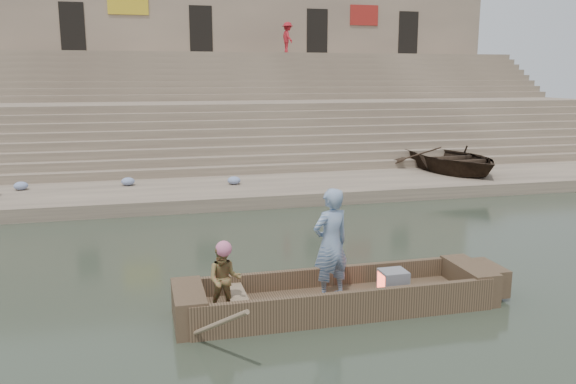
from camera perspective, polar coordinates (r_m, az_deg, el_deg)
name	(u,v)px	position (r m, az deg, el deg)	size (l,w,h in m)	color
ground	(419,266)	(12.82, 12.75, -7.08)	(120.00, 120.00, 0.00)	#283125
lower_landing	(312,188)	(19.98, 2.42, 0.44)	(32.00, 4.00, 0.40)	gray
mid_landing	(266,132)	(27.02, -2.13, 5.89)	(32.00, 3.00, 2.80)	gray
upper_landing	(241,100)	(33.80, -4.67, 9.01)	(32.00, 3.00, 5.20)	gray
ghat_steps	(259,121)	(28.63, -2.85, 7.00)	(32.00, 11.00, 5.20)	gray
building_wall	(229,49)	(37.75, -5.79, 13.80)	(32.00, 5.07, 11.20)	tan
main_rowboat	(337,303)	(10.30, 4.87, -10.84)	(5.00, 1.30, 0.22)	brown
rowboat_trim	(349,292)	(10.29, 6.01, -9.72)	(6.04, 2.63, 1.81)	brown
standing_man	(331,244)	(9.93, 4.21, -5.10)	(0.70, 0.46, 1.93)	navy
rowing_man	(224,279)	(9.45, -6.26, -8.53)	(0.55, 0.43, 1.14)	#2B8337
television	(393,281)	(10.55, 10.23, -8.63)	(0.46, 0.42, 0.40)	slate
beached_rowboat	(452,159)	(22.82, 15.82, 3.16)	(3.41, 4.78, 0.99)	#2D2116
pedestrian	(288,38)	(33.87, -0.04, 14.91)	(1.11, 0.64, 1.72)	maroon
cloth_bundles	(97,185)	(19.71, -18.25, 0.70)	(7.88, 1.19, 0.26)	#3F5999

